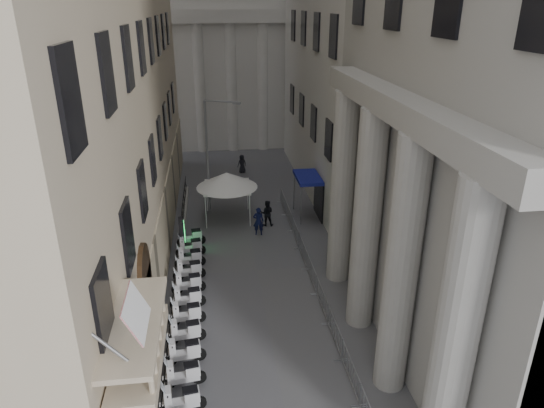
{
  "coord_description": "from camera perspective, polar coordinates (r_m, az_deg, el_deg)",
  "views": [
    {
      "loc": [
        -2.18,
        -4.15,
        13.84
      ],
      "look_at": [
        0.67,
        17.93,
        4.5
      ],
      "focal_mm": 32.0,
      "sensor_mm": 36.0,
      "label": 1
    }
  ],
  "objects": [
    {
      "name": "barrier_2",
      "position": [
        20.52,
        9.14,
        -20.0
      ],
      "size": [
        0.6,
        2.4,
        1.1
      ],
      "primitive_type": null,
      "color": "#96989D",
      "rests_on": "ground"
    },
    {
      "name": "barrier_3",
      "position": [
        22.34,
        7.33,
        -15.74
      ],
      "size": [
        0.6,
        2.4,
        1.1
      ],
      "primitive_type": null,
      "color": "#96989D",
      "rests_on": "ground"
    },
    {
      "name": "blue_awning",
      "position": [
        33.78,
        4.12,
        -1.49
      ],
      "size": [
        1.6,
        3.0,
        3.0
      ],
      "primitive_type": null,
      "color": "navy",
      "rests_on": "ground"
    },
    {
      "name": "pedestrian_b",
      "position": [
        32.07,
        -0.6,
        -1.07
      ],
      "size": [
        0.95,
        0.8,
        1.76
      ],
      "primitive_type": "imported",
      "rotation": [
        0.0,
        0.0,
        2.98
      ],
      "color": "black",
      "rests_on": "ground"
    },
    {
      "name": "scooter_6",
      "position": [
        21.44,
        -10.08,
        -17.88
      ],
      "size": [
        1.46,
        0.75,
        1.5
      ],
      "primitive_type": null,
      "rotation": [
        0.0,
        0.0,
        1.71
      ],
      "color": "silver",
      "rests_on": "ground"
    },
    {
      "name": "scooter_10",
      "position": [
        25.69,
        -9.67,
        -10.2
      ],
      "size": [
        1.46,
        0.75,
        1.5
      ],
      "primitive_type": null,
      "rotation": [
        0.0,
        0.0,
        1.71
      ],
      "color": "silver",
      "rests_on": "ground"
    },
    {
      "name": "scooter_14",
      "position": [
        30.28,
        -9.39,
        -4.77
      ],
      "size": [
        1.46,
        0.75,
        1.5
      ],
      "primitive_type": null,
      "rotation": [
        0.0,
        0.0,
        1.71
      ],
      "color": "silver",
      "rests_on": "ground"
    },
    {
      "name": "barrier_9",
      "position": [
        35.06,
        1.35,
        -0.5
      ],
      "size": [
        0.6,
        2.4,
        1.1
      ],
      "primitive_type": null,
      "color": "#96989D",
      "rests_on": "ground"
    },
    {
      "name": "street_lamp",
      "position": [
        33.32,
        -7.21,
        6.63
      ],
      "size": [
        2.41,
        1.18,
        7.9
      ],
      "rotation": [
        0.0,
        0.0,
        -0.41
      ],
      "color": "gray",
      "rests_on": "ground"
    },
    {
      "name": "iron_fence",
      "position": [
        26.21,
        -11.01,
        -9.59
      ],
      "size": [
        0.3,
        28.0,
        1.4
      ],
      "primitive_type": null,
      "color": "black",
      "rests_on": "ground"
    },
    {
      "name": "security_tent",
      "position": [
        32.56,
        -5.42,
        2.81
      ],
      "size": [
        4.11,
        4.11,
        3.34
      ],
      "color": "silver",
      "rests_on": "ground"
    },
    {
      "name": "scooter_13",
      "position": [
        29.11,
        -9.45,
        -5.97
      ],
      "size": [
        1.46,
        0.75,
        1.5
      ],
      "primitive_type": null,
      "rotation": [
        0.0,
        0.0,
        1.71
      ],
      "color": "silver",
      "rests_on": "ground"
    },
    {
      "name": "pedestrian_a",
      "position": [
        30.78,
        -1.61,
        -2.04
      ],
      "size": [
        0.74,
        0.54,
        1.87
      ],
      "primitive_type": "imported",
      "rotation": [
        0.0,
        0.0,
        2.99
      ],
      "color": "#0C1133",
      "rests_on": "ground"
    },
    {
      "name": "barrier_4",
      "position": [
        24.28,
        5.86,
        -12.13
      ],
      "size": [
        0.6,
        2.4,
        1.1
      ],
      "primitive_type": null,
      "color": "#96989D",
      "rests_on": "ground"
    },
    {
      "name": "barrier_8",
      "position": [
        32.8,
        2.0,
        -2.21
      ],
      "size": [
        0.6,
        2.4,
        1.1
      ],
      "primitive_type": null,
      "color": "#96989D",
      "rests_on": "ground"
    },
    {
      "name": "barrier_7",
      "position": [
        30.59,
        2.75,
        -4.17
      ],
      "size": [
        0.6,
        2.4,
        1.1
      ],
      "primitive_type": null,
      "color": "#96989D",
      "rests_on": "ground"
    },
    {
      "name": "scooter_12",
      "position": [
        27.96,
        -9.52,
        -7.26
      ],
      "size": [
        1.46,
        0.75,
        1.5
      ],
      "primitive_type": null,
      "rotation": [
        0.0,
        0.0,
        1.71
      ],
      "color": "silver",
      "rests_on": "ground"
    },
    {
      "name": "scooter_9",
      "position": [
        24.59,
        -9.76,
        -11.87
      ],
      "size": [
        1.46,
        0.75,
        1.5
      ],
      "primitive_type": null,
      "rotation": [
        0.0,
        0.0,
        1.71
      ],
      "color": "silver",
      "rests_on": "ground"
    },
    {
      "name": "info_kiosk",
      "position": [
        29.35,
        -10.54,
        -3.58
      ],
      "size": [
        0.39,
        0.97,
        2.0
      ],
      "rotation": [
        0.0,
        0.0,
        0.09
      ],
      "color": "black",
      "rests_on": "ground"
    },
    {
      "name": "scooter_7",
      "position": [
        22.46,
        -9.96,
        -15.69
      ],
      "size": [
        1.46,
        0.75,
        1.5
      ],
      "primitive_type": null,
      "rotation": [
        0.0,
        0.0,
        1.71
      ],
      "color": "silver",
      "rests_on": "ground"
    },
    {
      "name": "pedestrian_c",
      "position": [
        42.3,
        -3.55,
        4.75
      ],
      "size": [
        0.9,
        0.74,
        1.59
      ],
      "primitive_type": "imported",
      "rotation": [
        0.0,
        0.0,
        3.49
      ],
      "color": "black",
      "rests_on": "ground"
    },
    {
      "name": "scooter_11",
      "position": [
        26.82,
        -9.59,
        -8.67
      ],
      "size": [
        1.46,
        0.75,
        1.5
      ],
      "primitive_type": null,
      "rotation": [
        0.0,
        0.0,
        1.71
      ],
      "color": "silver",
      "rests_on": "ground"
    },
    {
      "name": "barrier_6",
      "position": [
        28.42,
        3.63,
        -6.43
      ],
      "size": [
        0.6,
        2.4,
        1.1
      ],
      "primitive_type": null,
      "color": "#96989D",
      "rests_on": "ground"
    },
    {
      "name": "scooter_8",
      "position": [
        23.51,
        -9.85,
        -13.69
      ],
      "size": [
        1.46,
        0.75,
        1.5
      ],
      "primitive_type": null,
      "rotation": [
        0.0,
        0.0,
        1.71
      ],
      "color": "silver",
      "rests_on": "ground"
    },
    {
      "name": "scooter_5",
      "position": [
        20.45,
        -10.21,
        -20.28
      ],
      "size": [
        1.46,
        0.75,
        1.5
      ],
      "primitive_type": null,
      "rotation": [
        0.0,
        0.0,
        1.71
      ],
      "color": "silver",
      "rests_on": "ground"
    },
    {
      "name": "barrier_5",
      "position": [
        26.31,
        4.65,
        -9.06
      ],
      "size": [
        0.6,
        2.4,
        1.1
      ],
      "primitive_type": null,
      "color": "#96989D",
      "rests_on": "ground"
    }
  ]
}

